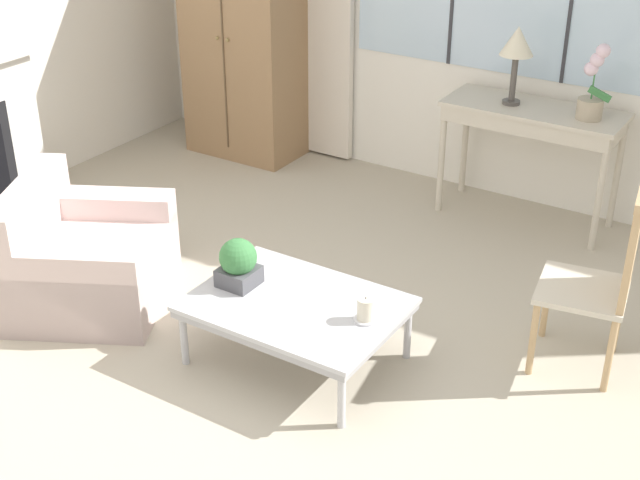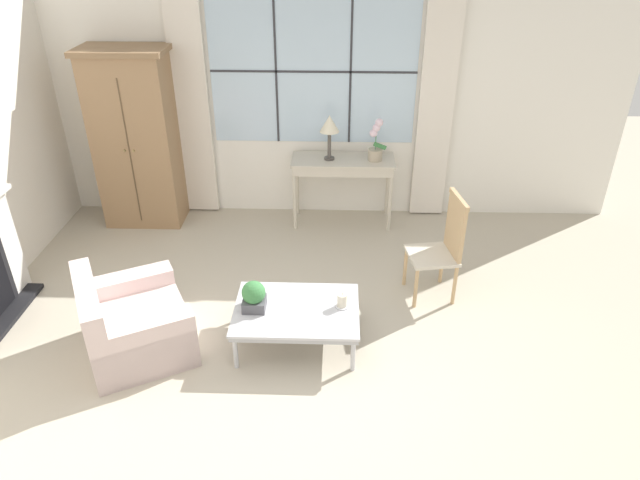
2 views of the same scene
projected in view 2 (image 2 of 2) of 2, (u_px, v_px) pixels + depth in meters
ground_plane at (299, 376)px, 4.66m from camera, size 14.00×14.00×0.00m
wall_back_windowed at (314, 100)px, 6.57m from camera, size 7.20×0.14×2.80m
armoire at (136, 139)px, 6.52m from camera, size 0.97×0.58×2.05m
console_table at (343, 166)px, 6.62m from camera, size 1.19×0.48×0.82m
table_lamp at (329, 126)px, 6.36m from camera, size 0.22×0.22×0.52m
potted_orchid at (376, 144)px, 6.45m from camera, size 0.21×0.16×0.49m
armchair_upholstered at (133, 325)px, 4.83m from camera, size 1.16×1.21×0.73m
side_chair_wooden at (444, 243)px, 5.38m from camera, size 0.51×0.51×1.05m
coffee_table at (297, 312)px, 4.87m from camera, size 1.06×0.78×0.36m
potted_plant_small at (254, 296)px, 4.79m from camera, size 0.20×0.20×0.27m
pillar_candle at (342, 301)px, 4.84m from camera, size 0.12×0.12×0.14m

